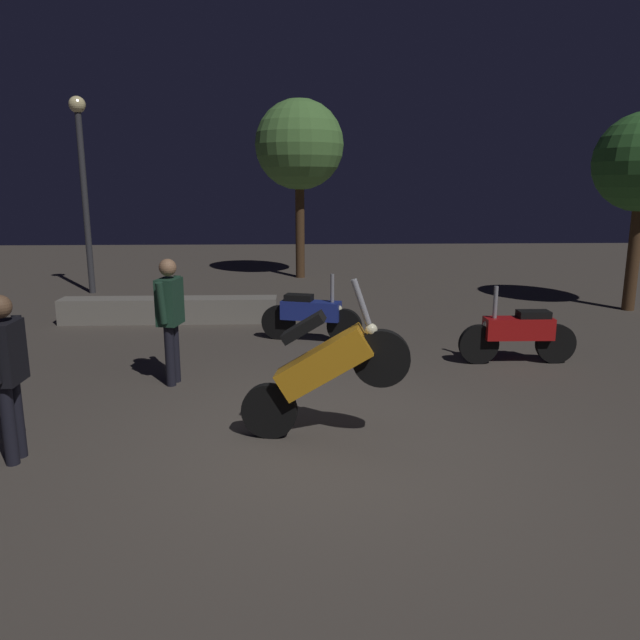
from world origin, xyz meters
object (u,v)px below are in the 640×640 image
at_px(motorcycle_blue_parked_left, 311,315).
at_px(person_rider_beside, 6,365).
at_px(motorcycle_red_parked_right, 518,333).
at_px(person_bystander_far, 170,311).
at_px(streetlamp_near, 82,168).
at_px(motorcycle_orange_foreground, 324,368).

bearing_deg(motorcycle_blue_parked_left, person_rider_beside, -106.69).
bearing_deg(motorcycle_red_parked_right, person_bystander_far, 9.22).
xyz_separation_m(motorcycle_blue_parked_left, person_rider_beside, (-2.82, -4.23, 0.48)).
xyz_separation_m(person_bystander_far, streetlamp_near, (-3.17, 6.70, 1.87)).
height_order(motorcycle_blue_parked_left, streetlamp_near, streetlamp_near).
bearing_deg(streetlamp_near, person_rider_beside, -76.41).
xyz_separation_m(person_rider_beside, streetlamp_near, (-2.14, 8.87, 1.90)).
bearing_deg(person_bystander_far, streetlamp_near, -53.29).
distance_m(motorcycle_blue_parked_left, person_rider_beside, 5.11).
relative_size(motorcycle_blue_parked_left, motorcycle_red_parked_right, 0.97).
bearing_deg(person_bystander_far, motorcycle_blue_parked_left, -119.71).
bearing_deg(motorcycle_red_parked_right, streetlamp_near, -36.75).
height_order(motorcycle_blue_parked_left, person_bystander_far, person_bystander_far).
bearing_deg(motorcycle_orange_foreground, person_bystander_far, 144.10).
relative_size(motorcycle_red_parked_right, person_rider_beside, 1.07).
height_order(person_rider_beside, streetlamp_near, streetlamp_near).
xyz_separation_m(motorcycle_orange_foreground, streetlamp_near, (-5.00, 8.52, 2.07)).
height_order(motorcycle_blue_parked_left, motorcycle_red_parked_right, same).
xyz_separation_m(person_rider_beside, person_bystander_far, (1.02, 2.17, 0.03)).
relative_size(person_rider_beside, person_bystander_far, 0.97).
xyz_separation_m(motorcycle_red_parked_right, person_rider_beside, (-5.71, -2.88, 0.48)).
height_order(motorcycle_orange_foreground, person_bystander_far, motorcycle_orange_foreground).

